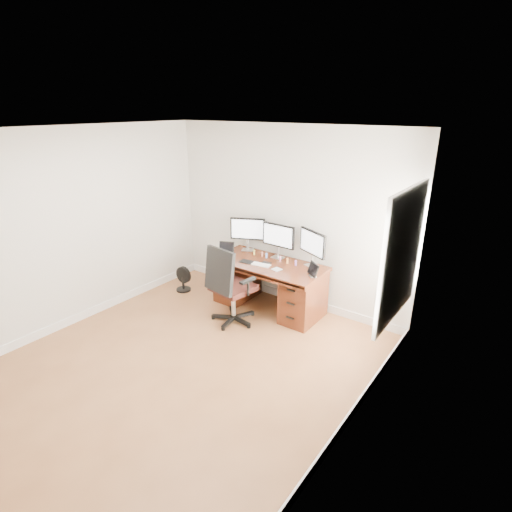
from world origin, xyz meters
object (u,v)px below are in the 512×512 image
Objects in this scene: office_chair at (230,298)px; floor_fan at (183,279)px; keyboard at (261,265)px; desk at (269,284)px; monitor_center at (278,237)px.

office_chair reaches higher than floor_fan.
office_chair is 4.20× the size of keyboard.
floor_fan is (-1.31, 0.34, -0.18)m from office_chair.
monitor_center is (-0.00, 0.24, 0.68)m from desk.
keyboard is at bearing -92.98° from monitor_center.
monitor_center is at bearing 20.39° from floor_fan.
keyboard is at bearing 80.62° from office_chair.
office_chair is 2.10× the size of monitor_center.
monitor_center is at bearing 76.25° from keyboard.
monitor_center is 2.00× the size of keyboard.
monitor_center reaches higher than keyboard.
desk is 1.47× the size of office_chair.
floor_fan is at bearing -166.99° from desk.
desk is at bearing -88.80° from monitor_center.
monitor_center is at bearing 86.11° from office_chair.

